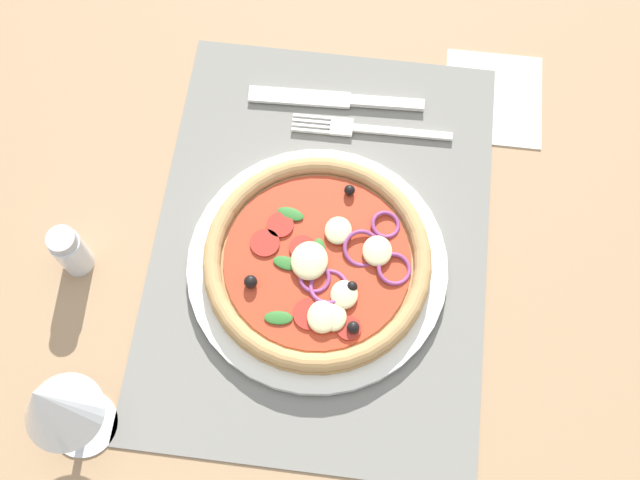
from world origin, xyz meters
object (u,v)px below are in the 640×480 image
(fork, at_px, (363,129))
(napkin, at_px, (493,98))
(plate, at_px, (322,266))
(pizza, at_px, (322,261))
(pepper_shaker, at_px, (70,251))
(knife, at_px, (334,99))
(wine_glass, at_px, (52,404))

(fork, xyz_separation_m, napkin, (0.06, -0.14, -0.00))
(plate, height_order, fork, plate)
(plate, distance_m, napkin, 0.29)
(pizza, bearing_deg, plate, 46.50)
(pepper_shaker, bearing_deg, napkin, -58.81)
(plate, distance_m, knife, 0.20)
(pepper_shaker, bearing_deg, knife, -46.72)
(knife, xyz_separation_m, pepper_shaker, (-0.23, 0.24, 0.03))
(knife, xyz_separation_m, wine_glass, (-0.39, 0.20, 0.10))
(pizza, distance_m, pepper_shaker, 0.25)
(pizza, xyz_separation_m, wine_glass, (-0.19, 0.21, 0.08))
(pizza, height_order, wine_glass, wine_glass)
(wine_glass, xyz_separation_m, pepper_shaker, (0.16, 0.05, -0.07))
(wine_glass, bearing_deg, knife, -26.68)
(pizza, relative_size, wine_glass, 1.56)
(napkin, relative_size, pepper_shaker, 1.83)
(plate, xyz_separation_m, pepper_shaker, (-0.02, 0.25, 0.02))
(napkin, bearing_deg, pepper_shaker, 121.19)
(pizza, distance_m, knife, 0.21)
(knife, height_order, napkin, knife)
(pizza, bearing_deg, knife, 3.26)
(knife, distance_m, wine_glass, 0.45)
(plate, distance_m, wine_glass, 0.29)
(wine_glass, relative_size, napkin, 1.21)
(wine_glass, height_order, napkin, wine_glass)
(pizza, xyz_separation_m, knife, (0.20, 0.01, -0.02))
(fork, height_order, napkin, fork)
(pepper_shaker, bearing_deg, wine_glass, -164.30)
(pizza, relative_size, knife, 1.16)
(plate, relative_size, fork, 1.49)
(napkin, bearing_deg, fork, 113.21)
(fork, bearing_deg, napkin, -157.88)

